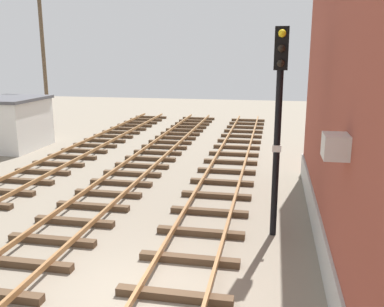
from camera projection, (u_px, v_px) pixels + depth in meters
ground_plane at (138, 296)px, 8.98m from camera, size 80.00×80.00×0.00m
track_near_building at (174, 294)px, 8.81m from camera, size 2.50×50.69×0.32m
track_centre at (7, 276)px, 9.52m from camera, size 2.50×50.69×0.32m
signal_mast at (279, 110)px, 11.21m from camera, size 0.36×0.40×5.70m
control_hut at (13, 123)px, 22.75m from camera, size 3.00×3.80×2.76m
utility_pole_far at (44, 61)px, 26.94m from camera, size 1.80×0.24×8.80m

